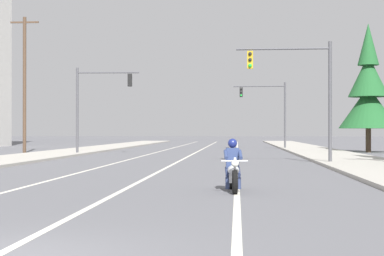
# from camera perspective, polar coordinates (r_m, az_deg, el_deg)

# --- Properties ---
(lane_stripe_center) EXTENTS (0.16, 100.00, 0.01)m
(lane_stripe_center) POSITION_cam_1_polar(r_m,az_deg,el_deg) (53.24, 0.51, -2.07)
(lane_stripe_center) COLOR beige
(lane_stripe_center) RESTS_ON ground
(lane_stripe_left) EXTENTS (0.16, 100.00, 0.01)m
(lane_stripe_left) POSITION_cam_1_polar(r_m,az_deg,el_deg) (53.52, -2.82, -2.06)
(lane_stripe_left) COLOR beige
(lane_stripe_left) RESTS_ON ground
(lane_stripe_right) EXTENTS (0.16, 100.00, 0.01)m
(lane_stripe_right) POSITION_cam_1_polar(r_m,az_deg,el_deg) (53.14, 3.96, -2.07)
(lane_stripe_right) COLOR beige
(lane_stripe_right) RESTS_ON ground
(sidewalk_kerb_right) EXTENTS (4.40, 110.00, 0.14)m
(sidewalk_kerb_right) POSITION_cam_1_polar(r_m,az_deg,el_deg) (48.55, 11.37, -2.16)
(sidewalk_kerb_right) COLOR #ADA89E
(sidewalk_kerb_right) RESTS_ON ground
(sidewalk_kerb_left) EXTENTS (4.40, 110.00, 0.14)m
(sidewalk_kerb_left) POSITION_cam_1_polar(r_m,az_deg,el_deg) (49.82, -10.93, -2.11)
(sidewalk_kerb_left) COLOR #ADA89E
(sidewalk_kerb_left) RESTS_ON ground
(motorcycle_with_rider) EXTENTS (0.70, 2.19, 1.46)m
(motorcycle_with_rider) POSITION_cam_1_polar(r_m,az_deg,el_deg) (18.11, 3.59, -3.70)
(motorcycle_with_rider) COLOR black
(motorcycle_with_rider) RESTS_ON ground
(traffic_signal_near_right) EXTENTS (4.82, 0.37, 6.20)m
(traffic_signal_near_right) POSITION_cam_1_polar(r_m,az_deg,el_deg) (33.56, 9.64, 3.88)
(traffic_signal_near_right) COLOR #47474C
(traffic_signal_near_right) RESTS_ON ground
(traffic_signal_near_left) EXTENTS (4.53, 0.44, 6.20)m
(traffic_signal_near_left) POSITION_cam_1_polar(r_m,az_deg,el_deg) (47.14, -8.46, 2.66)
(traffic_signal_near_left) COLOR #47474C
(traffic_signal_near_left) RESTS_ON ground
(traffic_signal_mid_right) EXTENTS (4.86, 0.41, 6.20)m
(traffic_signal_mid_right) POSITION_cam_1_polar(r_m,az_deg,el_deg) (61.09, 6.82, 2.01)
(traffic_signal_mid_right) COLOR #47474C
(traffic_signal_mid_right) RESTS_ON ground
(utility_pole_left_near) EXTENTS (2.18, 0.26, 10.36)m
(utility_pole_left_near) POSITION_cam_1_polar(r_m,az_deg,el_deg) (51.35, -14.41, 3.89)
(utility_pole_left_near) COLOR #4C3828
(utility_pole_left_near) RESTS_ON ground
(conifer_tree_right_verge_far) EXTENTS (4.61, 4.61, 10.15)m
(conifer_tree_right_verge_far) POSITION_cam_1_polar(r_m,az_deg,el_deg) (53.05, 15.14, 2.96)
(conifer_tree_right_verge_far) COLOR #423023
(conifer_tree_right_verge_far) RESTS_ON ground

